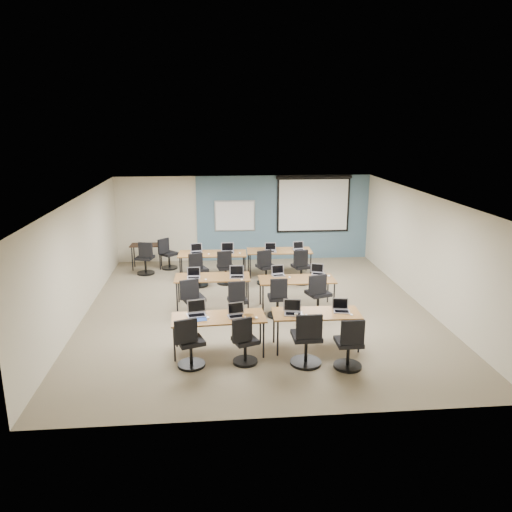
{
  "coord_description": "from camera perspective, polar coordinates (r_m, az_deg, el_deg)",
  "views": [
    {
      "loc": [
        -1.02,
        -11.07,
        4.31
      ],
      "look_at": [
        0.01,
        0.4,
        1.21
      ],
      "focal_mm": 35.0,
      "sensor_mm": 36.0,
      "label": 1
    }
  ],
  "objects": [
    {
      "name": "task_chair_8",
      "position": [
        13.52,
        -6.62,
        -1.88
      ],
      "size": [
        0.51,
        0.48,
        0.96
      ],
      "rotation": [
        0.0,
        0.0,
        0.4
      ],
      "color": "black",
      "rests_on": "floor"
    },
    {
      "name": "laptop_10",
      "position": [
        14.26,
        1.7,
        0.76
      ],
      "size": [
        0.32,
        0.27,
        0.24
      ],
      "rotation": [
        0.0,
        0.0,
        -0.08
      ],
      "color": "#A0A0AB",
      "rests_on": "training_table_back_right"
    },
    {
      "name": "mouse_6",
      "position": [
        11.9,
        3.85,
        -2.43
      ],
      "size": [
        0.06,
        0.09,
        0.03
      ],
      "primitive_type": "ellipsoid",
      "rotation": [
        0.0,
        0.0,
        0.03
      ],
      "color": "white",
      "rests_on": "training_table_mid_right"
    },
    {
      "name": "laptop_8",
      "position": [
        14.23,
        -6.84,
        0.64
      ],
      "size": [
        0.33,
        0.28,
        0.25
      ],
      "rotation": [
        0.0,
        0.0,
        0.22
      ],
      "color": "#AEAEAE",
      "rests_on": "training_table_back_left"
    },
    {
      "name": "task_chair_10",
      "position": [
        13.62,
        1.1,
        -1.59
      ],
      "size": [
        0.53,
        0.51,
        0.99
      ],
      "rotation": [
        0.0,
        0.0,
        0.35
      ],
      "color": "black",
      "rests_on": "floor"
    },
    {
      "name": "mouse_5",
      "position": [
        11.7,
        -1.64,
        -2.71
      ],
      "size": [
        0.08,
        0.1,
        0.03
      ],
      "primitive_type": "ellipsoid",
      "rotation": [
        0.0,
        0.0,
        -0.31
      ],
      "color": "white",
      "rests_on": "training_table_mid_left"
    },
    {
      "name": "wall_front",
      "position": [
        7.28,
        3.43,
        -8.96
      ],
      "size": [
        8.0,
        0.04,
        2.7
      ],
      "primitive_type": "cube",
      "color": "beige",
      "rests_on": "ground"
    },
    {
      "name": "projector_screen",
      "position": [
        16.0,
        6.58,
        6.25
      ],
      "size": [
        2.4,
        0.1,
        1.82
      ],
      "color": "black",
      "rests_on": "wall_back"
    },
    {
      "name": "laptop_5",
      "position": [
        11.92,
        -2.2,
        -2.1
      ],
      "size": [
        0.34,
        0.29,
        0.26
      ],
      "rotation": [
        0.0,
        0.0,
        -0.07
      ],
      "color": "#AEAEAE",
      "rests_on": "training_table_mid_left"
    },
    {
      "name": "mouse_4",
      "position": [
        11.76,
        -5.76,
        -2.68
      ],
      "size": [
        0.08,
        0.1,
        0.03
      ],
      "primitive_type": "ellipsoid",
      "rotation": [
        0.0,
        0.0,
        0.24
      ],
      "color": "white",
      "rests_on": "training_table_mid_left"
    },
    {
      "name": "mouse_0",
      "position": [
        9.53,
        -5.52,
        -7.01
      ],
      "size": [
        0.07,
        0.11,
        0.04
      ],
      "primitive_type": "ellipsoid",
      "rotation": [
        0.0,
        0.0,
        0.1
      ],
      "color": "white",
      "rests_on": "training_table_front_left"
    },
    {
      "name": "wall_back",
      "position": [
        15.89,
        -1.36,
        4.32
      ],
      "size": [
        8.0,
        0.04,
        2.7
      ],
      "primitive_type": "cube",
      "color": "beige",
      "rests_on": "ground"
    },
    {
      "name": "laptop_4",
      "position": [
        11.95,
        -7.14,
        -2.2
      ],
      "size": [
        0.31,
        0.26,
        0.24
      ],
      "rotation": [
        0.0,
        0.0,
        0.03
      ],
      "color": "#A2A2AB",
      "rests_on": "training_table_mid_left"
    },
    {
      "name": "laptop_3",
      "position": [
        9.94,
        9.7,
        -5.92
      ],
      "size": [
        0.31,
        0.27,
        0.24
      ],
      "rotation": [
        0.0,
        0.0,
        -0.18
      ],
      "color": "#B7B7C4",
      "rests_on": "training_table_front_right"
    },
    {
      "name": "laptop_11",
      "position": [
        14.45,
        4.91,
        0.91
      ],
      "size": [
        0.31,
        0.27,
        0.24
      ],
      "rotation": [
        0.0,
        0.0,
        0.17
      ],
      "color": "#BABAC5",
      "rests_on": "training_table_back_right"
    },
    {
      "name": "whiteboard",
      "position": [
        15.78,
        -2.44,
        4.61
      ],
      "size": [
        1.28,
        0.03,
        0.98
      ],
      "color": "#A1ACB6",
      "rests_on": "wall_back"
    },
    {
      "name": "wall_right",
      "position": [
        12.52,
        18.69,
        0.57
      ],
      "size": [
        0.04,
        9.0,
        2.7
      ],
      "primitive_type": "cube",
      "color": "beige",
      "rests_on": "ground"
    },
    {
      "name": "blue_accent_panel",
      "position": [
        15.99,
        3.13,
        4.37
      ],
      "size": [
        5.5,
        0.04,
        2.7
      ],
      "primitive_type": "cube",
      "color": "#3D5977",
      "rests_on": "wall_back"
    },
    {
      "name": "laptop_9",
      "position": [
        14.16,
        -3.27,
        0.67
      ],
      "size": [
        0.36,
        0.31,
        0.27
      ],
      "rotation": [
        0.0,
        0.0,
        -0.02
      ],
      "color": "silver",
      "rests_on": "training_table_back_left"
    },
    {
      "name": "task_chair_4",
      "position": [
        11.26,
        -7.26,
        -5.32
      ],
      "size": [
        0.54,
        0.52,
        1.0
      ],
      "rotation": [
        0.0,
        0.0,
        0.34
      ],
      "color": "black",
      "rests_on": "floor"
    },
    {
      "name": "training_table_back_right",
      "position": [
        14.42,
        2.67,
        0.49
      ],
      "size": [
        1.86,
        0.77,
        0.73
      ],
      "rotation": [
        0.0,
        0.0,
        -0.03
      ],
      "color": "#A76B31",
      "rests_on": "floor"
    },
    {
      "name": "mouse_11",
      "position": [
        14.27,
        5.73,
        0.5
      ],
      "size": [
        0.07,
        0.1,
        0.03
      ],
      "primitive_type": "ellipsoid",
      "rotation": [
        0.0,
        0.0,
        -0.14
      ],
      "color": "white",
      "rests_on": "training_table_back_right"
    },
    {
      "name": "mouse_8",
      "position": [
        14.0,
        -5.43,
        0.23
      ],
      "size": [
        0.09,
        0.11,
        0.04
      ],
      "primitive_type": "ellipsoid",
      "rotation": [
        0.0,
        0.0,
        0.28
      ],
      "color": "white",
      "rests_on": "training_table_back_left"
    },
    {
      "name": "task_chair_3",
      "position": [
        9.21,
        10.61,
        -10.26
      ],
      "size": [
        0.52,
        0.52,
        1.0
      ],
      "rotation": [
        0.0,
        0.0,
        0.0
      ],
      "color": "black",
      "rests_on": "floor"
    },
    {
      "name": "task_chair_7",
      "position": [
        11.52,
        7.08,
        -4.79
      ],
      "size": [
        0.55,
        0.54,
        1.02
      ],
      "rotation": [
        0.0,
        0.0,
        0.31
      ],
      "color": "black",
      "rests_on": "floor"
    },
    {
      "name": "ceiling",
      "position": [
        11.24,
        0.14,
        6.82
      ],
      "size": [
        8.0,
        9.0,
        0.02
      ],
      "primitive_type": "cube",
      "color": "white",
      "rests_on": "ground"
    },
    {
      "name": "training_table_mid_right",
      "position": [
        11.84,
        4.68,
        -2.82
      ],
      "size": [
        1.79,
        0.75,
        0.73
      ],
      "rotation": [
        0.0,
        0.0,
        -0.01
      ],
      "color": "brown",
      "rests_on": "floor"
    },
    {
      "name": "utility_table",
      "position": [
        15.38,
        -12.42,
        0.97
      ],
      "size": [
        0.93,
        0.52,
        0.75
      ],
      "rotation": [
        0.0,
        0.0,
        -0.03
      ],
      "color": "black",
      "rests_on": "floor"
    },
    {
      "name": "mouse_9",
      "position": [
        14.03,
        -1.87,
        0.33
      ],
      "size": [
        0.09,
        0.11,
        0.03
      ],
      "primitive_type": "ellipsoid",
      "rotation": [
        0.0,
        0.0,
        0.32
      ],
      "color": "white",
      "rests_on": "training_table_back_left"
    },
    {
      "name": "task_chair_11",
      "position": [
        13.71,
        5.18,
        -1.54
      ],
      "size": [
        0.52,
        0.51,
        0.99
      ],
      "rotation": [
        0.0,
        0.0,
        0.29
      ],
      "color": "black",
      "rests_on": "floor"
    },
    {
      "name": "laptop_1",
      "position": [
        9.57,
        -2.27,
        -6.52
      ],
      "size": [
        0.32,
        0.27,
        0.24
      ],
      "rotation": [
        0.0,
        0.0,
        0.22
      ],
      "color": "#9FA0AA",
      "rests_on": "training_table_front_left"
    },
    {
      "name": "training_table_mid_left",
      "position": [
        12.01,
        -5.01,
        -2.57
      ],
      "size": [
        1.79,
        0.75,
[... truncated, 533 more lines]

